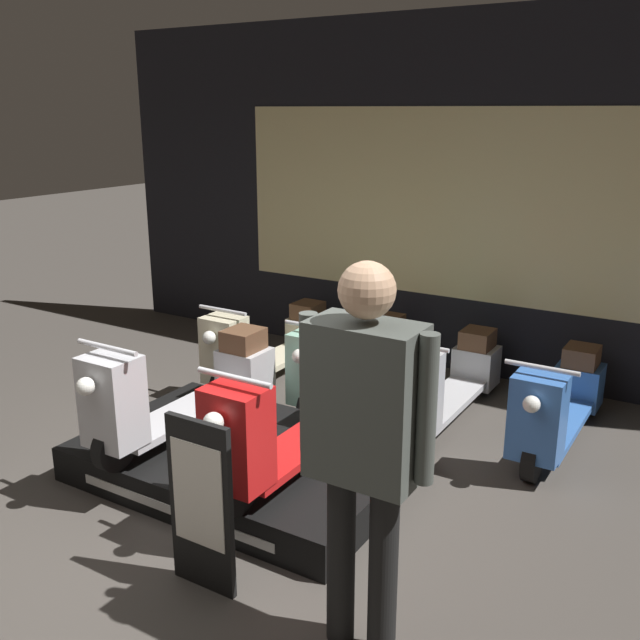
# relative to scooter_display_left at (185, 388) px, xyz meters

# --- Properties ---
(ground_plane) EXTENTS (30.00, 30.00, 0.00)m
(ground_plane) POSITION_rel_scooter_display_left_xyz_m (0.64, -0.89, -0.55)
(ground_plane) COLOR #423D38
(shop_wall_back) EXTENTS (7.19, 0.09, 3.20)m
(shop_wall_back) POSITION_rel_scooter_display_left_xyz_m (0.64, 2.75, 1.05)
(shop_wall_back) COLOR black
(shop_wall_back) RESTS_ON ground_plane
(display_platform) EXTENTS (2.10, 1.39, 0.23)m
(display_platform) POSITION_rel_scooter_display_left_xyz_m (0.47, 0.02, -0.43)
(display_platform) COLOR black
(display_platform) RESTS_ON ground_plane
(scooter_display_left) EXTENTS (0.48, 1.72, 0.81)m
(scooter_display_left) POSITION_rel_scooter_display_left_xyz_m (0.00, 0.00, 0.00)
(scooter_display_left) COLOR black
(scooter_display_left) RESTS_ON display_platform
(scooter_display_right) EXTENTS (0.48, 1.72, 0.81)m
(scooter_display_right) POSITION_rel_scooter_display_left_xyz_m (0.95, 0.00, 0.00)
(scooter_display_right) COLOR black
(scooter_display_right) RESTS_ON display_platform
(scooter_backrow_0) EXTENTS (0.48, 1.72, 0.81)m
(scooter_backrow_0) POSITION_rel_scooter_display_left_xyz_m (-0.46, 1.64, -0.23)
(scooter_backrow_0) COLOR black
(scooter_backrow_0) RESTS_ON ground_plane
(scooter_backrow_1) EXTENTS (0.48, 1.72, 0.81)m
(scooter_backrow_1) POSITION_rel_scooter_display_left_xyz_m (0.40, 1.64, -0.23)
(scooter_backrow_1) COLOR black
(scooter_backrow_1) RESTS_ON ground_plane
(scooter_backrow_2) EXTENTS (0.48, 1.72, 0.81)m
(scooter_backrow_2) POSITION_rel_scooter_display_left_xyz_m (1.27, 1.64, -0.23)
(scooter_backrow_2) COLOR black
(scooter_backrow_2) RESTS_ON ground_plane
(scooter_backrow_3) EXTENTS (0.48, 1.72, 0.81)m
(scooter_backrow_3) POSITION_rel_scooter_display_left_xyz_m (2.13, 1.64, -0.23)
(scooter_backrow_3) COLOR black
(scooter_backrow_3) RESTS_ON ground_plane
(person_right_browsing) EXTENTS (0.63, 0.26, 1.81)m
(person_right_browsing) POSITION_rel_scooter_display_left_xyz_m (1.88, -0.95, 0.54)
(person_right_browsing) COLOR black
(person_right_browsing) RESTS_ON ground_plane
(price_sign_board) EXTENTS (0.39, 0.04, 0.93)m
(price_sign_board) POSITION_rel_scooter_display_left_xyz_m (0.99, -1.00, -0.08)
(price_sign_board) COLOR black
(price_sign_board) RESTS_ON ground_plane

